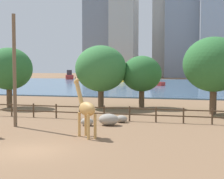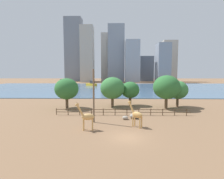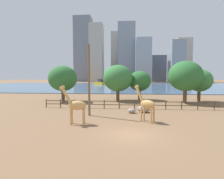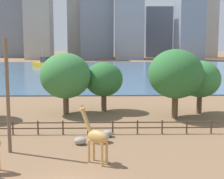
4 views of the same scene
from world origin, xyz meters
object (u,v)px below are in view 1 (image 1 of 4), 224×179
(boulder_small, at_px, (122,119))
(tree_right_small, at_px, (101,69))
(tree_left_large, at_px, (142,74))
(boat_ferry, at_px, (155,83))
(utility_pole, at_px, (14,71))
(tree_center_broad, at_px, (214,65))
(giraffe_companion, at_px, (86,109))
(boat_tug, at_px, (120,78))
(boulder_near_fence, at_px, (87,122))
(boat_sailboat, at_px, (69,76))
(boulder_by_pole, at_px, (109,119))
(tree_right_tall, at_px, (9,69))

(boulder_small, xyz_separation_m, tree_right_small, (-4.77, 9.79, 4.23))
(tree_left_large, xyz_separation_m, boat_ferry, (-4.78, 47.25, -3.02))
(utility_pole, relative_size, tree_center_broad, 1.14)
(utility_pole, distance_m, boulder_small, 9.57)
(giraffe_companion, xyz_separation_m, tree_center_broad, (8.48, 14.07, 3.04))
(tree_right_small, bearing_deg, utility_pole, -101.43)
(boulder_small, distance_m, boat_tug, 83.06)
(boulder_near_fence, relative_size, tree_center_broad, 0.14)
(tree_left_large, bearing_deg, boat_sailboat, 116.78)
(utility_pole, relative_size, boulder_near_fence, 8.38)
(boulder_by_pole, height_order, tree_right_tall, tree_right_tall)
(boulder_near_fence, distance_m, tree_left_large, 14.39)
(utility_pole, height_order, boat_sailboat, utility_pole)
(boulder_small, xyz_separation_m, boat_tug, (-19.63, 80.70, 1.06))
(utility_pole, relative_size, tree_right_tall, 1.26)
(giraffe_companion, relative_size, boulder_small, 4.11)
(boulder_small, distance_m, tree_center_broad, 11.62)
(giraffe_companion, relative_size, boulder_by_pole, 2.48)
(boat_ferry, bearing_deg, tree_right_tall, -71.21)
(boat_tug, bearing_deg, utility_pole, 138.82)
(tree_right_small, distance_m, boat_sailboat, 100.48)
(tree_right_tall, relative_size, boat_ferry, 1.42)
(tree_right_tall, xyz_separation_m, boat_sailboat, (-30.37, 93.82, -3.05))
(boulder_near_fence, bearing_deg, giraffe_companion, -71.81)
(boulder_small, height_order, boat_tug, boat_tug)
(tree_right_small, distance_m, boat_ferry, 49.12)
(boulder_small, xyz_separation_m, tree_right_tall, (-15.36, 7.67, 4.20))
(tree_center_broad, bearing_deg, tree_right_tall, 179.49)
(tree_left_large, bearing_deg, utility_pole, -114.89)
(boat_tug, bearing_deg, boat_sailboat, 2.20)
(tree_right_tall, distance_m, boat_ferry, 52.25)
(boulder_by_pole, relative_size, boat_sailboat, 0.18)
(boulder_near_fence, distance_m, boat_ferry, 61.10)
(utility_pole, xyz_separation_m, boulder_near_fence, (5.29, 1.89, -4.07))
(tree_center_broad, bearing_deg, utility_pole, -142.61)
(boulder_small, bearing_deg, tree_right_tall, 153.47)
(boulder_near_fence, xyz_separation_m, boulder_by_pole, (1.63, 0.59, 0.15))
(giraffe_companion, relative_size, utility_pole, 0.46)
(tree_right_tall, bearing_deg, tree_center_broad, -0.51)
(utility_pole, distance_m, tree_right_small, 14.22)
(tree_right_small, height_order, boat_ferry, tree_right_small)
(boulder_by_pole, relative_size, boulder_small, 1.66)
(giraffe_companion, xyz_separation_m, boulder_small, (0.87, 6.61, -1.60))
(boulder_by_pole, distance_m, boat_tug, 84.53)
(utility_pole, bearing_deg, tree_right_tall, 123.33)
(giraffe_companion, xyz_separation_m, tree_right_tall, (-14.49, 14.27, 2.60))
(tree_right_small, bearing_deg, giraffe_companion, -76.61)
(giraffe_companion, height_order, utility_pole, utility_pole)
(boat_sailboat, bearing_deg, tree_right_tall, -5.40)
(tree_left_large, relative_size, boat_ferry, 1.22)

